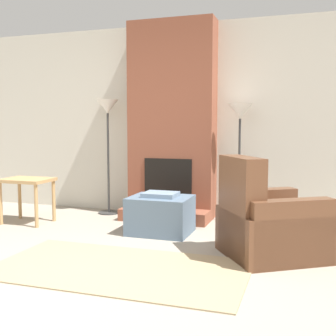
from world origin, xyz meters
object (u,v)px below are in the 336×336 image
(ottoman, at_px, (161,214))
(floor_lamp_left, at_px, (108,119))
(armchair, at_px, (267,226))
(floor_lamp_right, at_px, (240,124))
(side_table, at_px, (27,186))

(ottoman, bearing_deg, floor_lamp_left, 142.04)
(armchair, bearing_deg, floor_lamp_right, -13.27)
(floor_lamp_left, height_order, floor_lamp_right, floor_lamp_left)
(ottoman, distance_m, floor_lamp_left, 1.74)
(ottoman, bearing_deg, armchair, -22.73)
(ottoman, xyz_separation_m, side_table, (-1.77, -0.03, 0.25))
(side_table, bearing_deg, floor_lamp_right, 18.63)
(ottoman, xyz_separation_m, floor_lamp_left, (-1.06, 0.82, 1.11))
(ottoman, height_order, armchair, armchair)
(armchair, distance_m, floor_lamp_left, 2.85)
(ottoman, distance_m, side_table, 1.79)
(ottoman, relative_size, floor_lamp_right, 0.46)
(ottoman, relative_size, side_table, 1.14)
(side_table, bearing_deg, ottoman, 0.98)
(floor_lamp_right, bearing_deg, armchair, -70.80)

